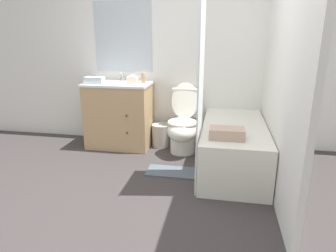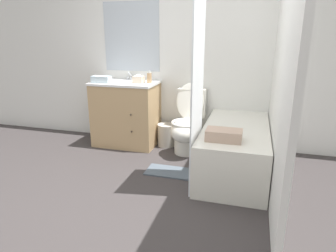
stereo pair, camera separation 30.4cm
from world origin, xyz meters
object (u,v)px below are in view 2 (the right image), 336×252
at_px(vanity_cabinet, 126,113).
at_px(sink_faucet, 131,77).
at_px(soap_dispenser, 149,78).
at_px(bath_mat, 172,172).
at_px(toilet, 188,126).
at_px(bath_towel_folded, 224,135).
at_px(bathtub, 235,149).
at_px(hand_towel_folded, 101,79).
at_px(tissue_box, 139,79).
at_px(wastebasket, 167,135).

xyz_separation_m(vanity_cabinet, sink_faucet, (-0.00, 0.21, 0.47)).
relative_size(soap_dispenser, bath_mat, 0.27).
relative_size(toilet, soap_dispenser, 5.62).
height_order(bath_towel_folded, bath_mat, bath_towel_folded).
bearing_deg(bath_towel_folded, bathtub, 79.26).
bearing_deg(bath_mat, hand_towel_folded, 152.43).
relative_size(tissue_box, bath_mat, 0.23).
height_order(soap_dispenser, bath_towel_folded, soap_dispenser).
bearing_deg(bathtub, bath_towel_folded, -100.74).
relative_size(bathtub, bath_towel_folded, 4.48).
xyz_separation_m(toilet, bathtub, (0.64, -0.41, -0.10)).
height_order(bathtub, soap_dispenser, soap_dispenser).
bearing_deg(soap_dispenser, hand_towel_folded, -165.29).
xyz_separation_m(toilet, wastebasket, (-0.33, 0.15, -0.21)).
distance_m(sink_faucet, wastebasket, 0.96).
distance_m(soap_dispenser, bath_towel_folded, 1.52).
distance_m(sink_faucet, bathtub, 1.81).
bearing_deg(soap_dispenser, tissue_box, -163.30).
bearing_deg(bath_mat, bathtub, 21.40).
bearing_deg(toilet, sink_faucet, 162.32).
bearing_deg(wastebasket, hand_towel_folded, -164.56).
distance_m(hand_towel_folded, bath_towel_folded, 1.94).
height_order(bathtub, tissue_box, tissue_box).
relative_size(wastebasket, soap_dispenser, 1.94).
height_order(vanity_cabinet, wastebasket, vanity_cabinet).
bearing_deg(sink_faucet, wastebasket, -13.15).
distance_m(vanity_cabinet, bath_towel_folded, 1.75).
xyz_separation_m(vanity_cabinet, bath_mat, (0.87, -0.75, -0.45)).
distance_m(sink_faucet, soap_dispenser, 0.40).
distance_m(tissue_box, soap_dispenser, 0.15).
bearing_deg(soap_dispenser, sink_faucet, 150.05).
height_order(sink_faucet, bath_mat, sink_faucet).
distance_m(hand_towel_folded, bath_mat, 1.59).
relative_size(tissue_box, hand_towel_folded, 0.54).
relative_size(toilet, bathtub, 0.59).
bearing_deg(hand_towel_folded, vanity_cabinet, 29.61).
height_order(vanity_cabinet, bathtub, vanity_cabinet).
height_order(sink_faucet, bath_towel_folded, sink_faucet).
xyz_separation_m(sink_faucet, hand_towel_folded, (-0.27, -0.36, 0.01)).
xyz_separation_m(bathtub, bath_mat, (-0.67, -0.26, -0.26)).
bearing_deg(vanity_cabinet, sink_faucet, 90.00).
bearing_deg(soap_dispenser, bath_mat, -55.51).
height_order(wastebasket, soap_dispenser, soap_dispenser).
xyz_separation_m(bathtub, soap_dispenser, (-1.19, 0.50, 0.69)).
xyz_separation_m(bathtub, bath_towel_folded, (-0.09, -0.48, 0.31)).
relative_size(vanity_cabinet, wastebasket, 2.86).
bearing_deg(hand_towel_folded, bathtub, -10.43).
xyz_separation_m(wastebasket, soap_dispenser, (-0.22, -0.07, 0.80)).
distance_m(vanity_cabinet, tissue_box, 0.53).
height_order(toilet, soap_dispenser, soap_dispenser).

